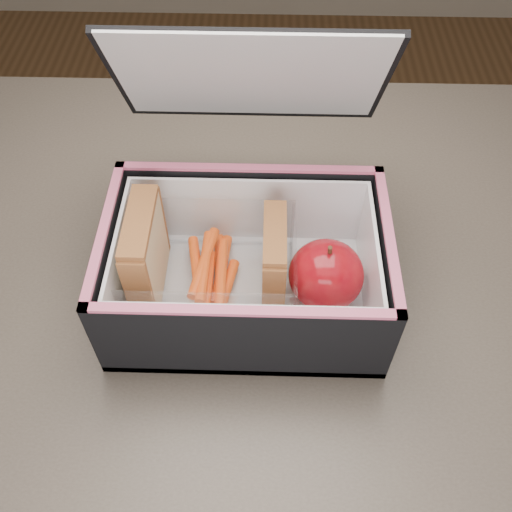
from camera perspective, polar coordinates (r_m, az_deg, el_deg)
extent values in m
plane|color=brown|center=(1.36, 2.73, -21.52)|extent=(4.00, 4.00, 0.00)
cube|color=brown|center=(0.69, 5.00, -3.18)|extent=(1.20, 0.80, 0.03)
cube|color=#382D26|center=(1.30, -21.71, 0.56)|extent=(0.05, 0.05, 0.72)
cube|color=black|center=(0.63, -0.60, 17.36)|extent=(0.29, 0.10, 0.16)
cube|color=#E4C48B|center=(0.62, -11.66, 0.13)|extent=(0.01, 0.10, 0.10)
cube|color=#CA6C6D|center=(0.62, -10.86, -0.12)|extent=(0.01, 0.09, 0.10)
cube|color=#E4C48B|center=(0.62, -10.17, 0.10)|extent=(0.01, 0.10, 0.10)
cube|color=brown|center=(0.58, -11.70, 3.43)|extent=(0.03, 0.10, 0.01)
cube|color=#E4C48B|center=(0.61, 1.13, -0.54)|extent=(0.01, 0.08, 0.09)
cube|color=#CA6C6D|center=(0.62, 1.79, -0.75)|extent=(0.01, 0.08, 0.08)
cube|color=#E4C48B|center=(0.61, 2.47, -0.57)|extent=(0.01, 0.08, 0.09)
cube|color=brown|center=(0.58, 1.92, 2.33)|extent=(0.02, 0.09, 0.01)
cylinder|color=#FF490A|center=(0.63, -3.19, -3.96)|extent=(0.03, 0.10, 0.01)
cylinder|color=#FF490A|center=(0.63, -4.92, -3.11)|extent=(0.01, 0.10, 0.01)
cylinder|color=#FF490A|center=(0.63, -5.15, -1.06)|extent=(0.01, 0.10, 0.01)
cylinder|color=#FF490A|center=(0.66, -3.63, -1.26)|extent=(0.02, 0.10, 0.01)
cylinder|color=#FF490A|center=(0.64, -5.93, -1.52)|extent=(0.03, 0.10, 0.01)
cylinder|color=#FF490A|center=(0.64, -5.23, -0.64)|extent=(0.03, 0.10, 0.01)
cylinder|color=#FF490A|center=(0.66, -3.47, -1.37)|extent=(0.02, 0.10, 0.01)
cylinder|color=#FF490A|center=(0.64, -3.50, -1.84)|extent=(0.01, 0.10, 0.01)
cube|color=white|center=(0.65, 6.35, -3.50)|extent=(0.09, 0.09, 0.01)
ellipsoid|color=maroon|center=(0.61, 7.02, -1.89)|extent=(0.11, 0.11, 0.07)
cylinder|color=#432A17|center=(0.58, 7.41, 0.55)|extent=(0.01, 0.01, 0.01)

